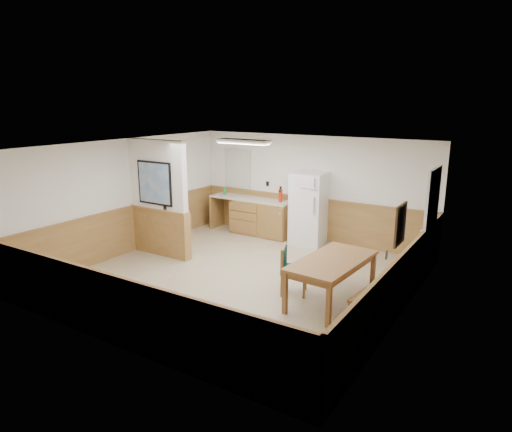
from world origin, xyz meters
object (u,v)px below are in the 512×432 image
Objects in this scene: dining_chair at (289,266)px; fire_extinguisher at (281,195)px; dining_table at (332,265)px; soap_bottle at (225,191)px; refrigerator at (309,209)px; dining_bench at (381,292)px.

fire_extinguisher is at bearing 100.17° from dining_chair.
fire_extinguisher is (-2.53, 2.79, 0.41)m from dining_table.
dining_table is at bearing -49.17° from fire_extinguisher.
soap_bottle is (-4.18, 2.78, 0.35)m from dining_table.
dining_table is 4.82× the size of fire_extinguisher.
dining_table is at bearing -33.60° from soap_bottle.
dining_bench is (2.56, -2.68, -0.50)m from refrigerator.
refrigerator is 1.02× the size of dining_bench.
dining_table reaches higher than dining_bench.
refrigerator is 3.74m from dining_bench.
fire_extinguisher is 1.84× the size of soap_bottle.
dining_bench is 7.97× the size of soap_bottle.
dining_chair is 3.39m from fire_extinguisher.
dining_chair is at bearing -170.32° from dining_bench.
refrigerator reaches higher than dining_table.
dining_chair is at bearing -74.60° from refrigerator.
fire_extinguisher reaches higher than dining_table.
dining_table is 0.88m from dining_bench.
fire_extinguisher reaches higher than soap_bottle.
refrigerator is 4.42× the size of fire_extinguisher.
dining_bench is 4.39m from fire_extinguisher.
dining_table is 0.79m from dining_chair.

